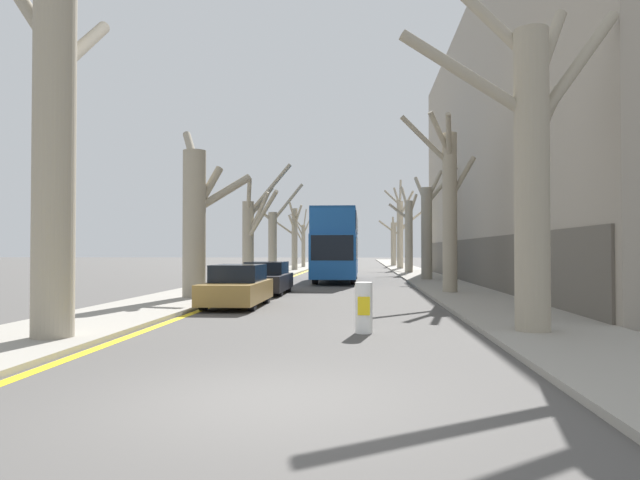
{
  "coord_description": "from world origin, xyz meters",
  "views": [
    {
      "loc": [
        1.29,
        -6.96,
        1.86
      ],
      "look_at": [
        -0.91,
        22.5,
        2.42
      ],
      "focal_mm": 32.0,
      "sensor_mm": 36.0,
      "label": 1
    }
  ],
  "objects_px": {
    "street_tree_right_1": "(449,204)",
    "street_tree_right_2": "(428,227)",
    "street_tree_right_0": "(530,157)",
    "double_decker_bus": "(337,242)",
    "street_tree_left_3": "(273,239)",
    "street_tree_left_5": "(303,241)",
    "traffic_bollard": "(364,308)",
    "street_tree_left_1": "(196,219)",
    "street_tree_left_0": "(53,133)",
    "parked_car_0": "(237,287)",
    "street_tree_left_4": "(294,236)",
    "street_tree_right_3": "(408,231)",
    "street_tree_left_2": "(252,232)",
    "street_tree_right_5": "(394,241)",
    "street_tree_right_4": "(401,228)",
    "parked_car_1": "(266,279)"
  },
  "relations": [
    {
      "from": "street_tree_left_5",
      "to": "street_tree_right_4",
      "type": "xyz_separation_m",
      "value": [
        10.24,
        -4.03,
        1.16
      ]
    },
    {
      "from": "street_tree_left_0",
      "to": "parked_car_0",
      "type": "height_order",
      "value": "street_tree_left_0"
    },
    {
      "from": "parked_car_0",
      "to": "street_tree_left_4",
      "type": "bearing_deg",
      "value": 93.72
    },
    {
      "from": "street_tree_right_0",
      "to": "street_tree_right_2",
      "type": "distance_m",
      "value": 22.61
    },
    {
      "from": "street_tree_right_3",
      "to": "street_tree_right_2",
      "type": "bearing_deg",
      "value": -88.65
    },
    {
      "from": "street_tree_left_3",
      "to": "street_tree_left_4",
      "type": "relative_size",
      "value": 1.09
    },
    {
      "from": "street_tree_right_3",
      "to": "street_tree_left_3",
      "type": "bearing_deg",
      "value": -148.89
    },
    {
      "from": "street_tree_right_1",
      "to": "street_tree_right_2",
      "type": "height_order",
      "value": "street_tree_right_1"
    },
    {
      "from": "street_tree_right_3",
      "to": "parked_car_1",
      "type": "height_order",
      "value": "street_tree_right_3"
    },
    {
      "from": "street_tree_left_0",
      "to": "street_tree_right_4",
      "type": "bearing_deg",
      "value": 77.6
    },
    {
      "from": "street_tree_right_0",
      "to": "double_decker_bus",
      "type": "xyz_separation_m",
      "value": [
        -5.25,
        22.07,
        -1.52
      ]
    },
    {
      "from": "street_tree_left_1",
      "to": "street_tree_left_4",
      "type": "height_order",
      "value": "street_tree_left_1"
    },
    {
      "from": "traffic_bollard",
      "to": "parked_car_0",
      "type": "bearing_deg",
      "value": 125.82
    },
    {
      "from": "street_tree_left_3",
      "to": "street_tree_left_5",
      "type": "relative_size",
      "value": 1.04
    },
    {
      "from": "street_tree_right_4",
      "to": "parked_car_0",
      "type": "xyz_separation_m",
      "value": [
        -7.94,
        -38.45,
        -3.44
      ]
    },
    {
      "from": "street_tree_left_3",
      "to": "traffic_bollard",
      "type": "xyz_separation_m",
      "value": [
        6.47,
        -27.84,
        -2.17
      ]
    },
    {
      "from": "street_tree_left_1",
      "to": "parked_car_1",
      "type": "bearing_deg",
      "value": 57.38
    },
    {
      "from": "street_tree_right_0",
      "to": "parked_car_1",
      "type": "xyz_separation_m",
      "value": [
        -7.83,
        11.62,
        -3.25
      ]
    },
    {
      "from": "street_tree_left_2",
      "to": "traffic_bollard",
      "type": "height_order",
      "value": "street_tree_left_2"
    },
    {
      "from": "street_tree_right_2",
      "to": "street_tree_left_0",
      "type": "bearing_deg",
      "value": -113.09
    },
    {
      "from": "street_tree_left_2",
      "to": "street_tree_right_5",
      "type": "bearing_deg",
      "value": 75.07
    },
    {
      "from": "street_tree_left_2",
      "to": "street_tree_right_1",
      "type": "xyz_separation_m",
      "value": [
        9.82,
        -6.95,
        0.91
      ]
    },
    {
      "from": "street_tree_left_1",
      "to": "street_tree_right_2",
      "type": "height_order",
      "value": "street_tree_right_2"
    },
    {
      "from": "street_tree_left_1",
      "to": "parked_car_0",
      "type": "height_order",
      "value": "street_tree_left_1"
    },
    {
      "from": "street_tree_left_3",
      "to": "double_decker_bus",
      "type": "relative_size",
      "value": 0.62
    },
    {
      "from": "street_tree_right_5",
      "to": "double_decker_bus",
      "type": "height_order",
      "value": "street_tree_right_5"
    },
    {
      "from": "street_tree_left_5",
      "to": "street_tree_right_5",
      "type": "height_order",
      "value": "street_tree_left_5"
    },
    {
      "from": "street_tree_right_1",
      "to": "parked_car_0",
      "type": "xyz_separation_m",
      "value": [
        -7.81,
        -5.73,
        -3.17
      ]
    },
    {
      "from": "street_tree_left_5",
      "to": "parked_car_0",
      "type": "xyz_separation_m",
      "value": [
        2.31,
        -42.48,
        -2.27
      ]
    },
    {
      "from": "street_tree_right_4",
      "to": "street_tree_left_4",
      "type": "bearing_deg",
      "value": -152.32
    },
    {
      "from": "street_tree_left_2",
      "to": "street_tree_left_4",
      "type": "relative_size",
      "value": 1.11
    },
    {
      "from": "street_tree_left_5",
      "to": "parked_car_0",
      "type": "bearing_deg",
      "value": -86.89
    },
    {
      "from": "street_tree_left_1",
      "to": "street_tree_left_5",
      "type": "xyz_separation_m",
      "value": [
        -0.19,
        40.1,
        -0.11
      ]
    },
    {
      "from": "street_tree_left_0",
      "to": "street_tree_left_4",
      "type": "height_order",
      "value": "street_tree_left_0"
    },
    {
      "from": "street_tree_left_5",
      "to": "street_tree_right_3",
      "type": "distance_m",
      "value": 17.57
    },
    {
      "from": "street_tree_left_1",
      "to": "street_tree_right_1",
      "type": "bearing_deg",
      "value": 18.65
    },
    {
      "from": "street_tree_left_5",
      "to": "parked_car_0",
      "type": "height_order",
      "value": "street_tree_left_5"
    },
    {
      "from": "street_tree_left_0",
      "to": "street_tree_right_1",
      "type": "relative_size",
      "value": 1.26
    },
    {
      "from": "street_tree_left_4",
      "to": "street_tree_left_5",
      "type": "relative_size",
      "value": 0.95
    },
    {
      "from": "street_tree_right_1",
      "to": "street_tree_right_3",
      "type": "xyz_separation_m",
      "value": [
        0.07,
        22.44,
        -0.33
      ]
    },
    {
      "from": "street_tree_left_2",
      "to": "parked_car_1",
      "type": "height_order",
      "value": "street_tree_left_2"
    },
    {
      "from": "street_tree_right_3",
      "to": "parked_car_0",
      "type": "height_order",
      "value": "street_tree_right_3"
    },
    {
      "from": "street_tree_left_0",
      "to": "traffic_bollard",
      "type": "xyz_separation_m",
      "value": [
        6.36,
        1.73,
        -3.69
      ]
    },
    {
      "from": "street_tree_left_0",
      "to": "street_tree_left_1",
      "type": "xyz_separation_m",
      "value": [
        0.06,
        9.91,
        -1.22
      ]
    },
    {
      "from": "street_tree_left_1",
      "to": "double_decker_bus",
      "type": "height_order",
      "value": "street_tree_left_1"
    },
    {
      "from": "street_tree_right_3",
      "to": "double_decker_bus",
      "type": "bearing_deg",
      "value": -113.74
    },
    {
      "from": "street_tree_left_0",
      "to": "traffic_bollard",
      "type": "bearing_deg",
      "value": 15.25
    },
    {
      "from": "street_tree_left_0",
      "to": "parked_car_0",
      "type": "relative_size",
      "value": 2.26
    },
    {
      "from": "street_tree_left_4",
      "to": "parked_car_0",
      "type": "xyz_separation_m",
      "value": [
        2.16,
        -33.15,
        -2.55
      ]
    },
    {
      "from": "street_tree_left_1",
      "to": "street_tree_left_5",
      "type": "distance_m",
      "value": 40.1
    }
  ]
}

